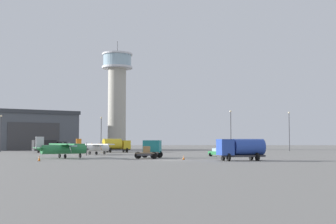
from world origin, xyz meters
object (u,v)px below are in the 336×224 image
object	(u,v)px
light_post_north	(101,131)
traffic_cone_near_left	(39,158)
truck_fuel_tanker_yellow	(116,145)
traffic_cone_near_right	(184,158)
truck_box_black	(49,146)
light_post_east	(289,128)
control_tower	(117,93)
truck_fuel_tanker_blue	(241,148)
truck_flatbed_teal	(151,149)
airplane_green	(63,148)
airplane_white	(94,147)
light_post_centre	(1,130)
light_post_west	(231,127)
car_green	(220,152)

from	to	relation	value
light_post_north	traffic_cone_near_left	distance (m)	51.77
truck_fuel_tanker_yellow	traffic_cone_near_right	bearing A→B (deg)	-96.50
truck_box_black	light_post_east	size ratio (longest dim) A/B	0.72
control_tower	truck_fuel_tanker_blue	size ratio (longest dim) A/B	5.25
control_tower	truck_flatbed_teal	bearing A→B (deg)	-77.12
light_post_north	truck_fuel_tanker_blue	bearing A→B (deg)	-60.51
traffic_cone_near_left	airplane_green	bearing A→B (deg)	86.62
truck_fuel_tanker_yellow	traffic_cone_near_right	xyz separation A→B (m)	(15.24, -37.81, -1.38)
airplane_white	traffic_cone_near_left	xyz separation A→B (m)	(-1.45, -26.58, -1.02)
airplane_green	light_post_east	xyz separation A→B (m)	(43.89, 46.87, 4.27)
airplane_white	truck_fuel_tanker_yellow	xyz separation A→B (m)	(1.71, 15.77, 0.31)
airplane_white	truck_flatbed_teal	size ratio (longest dim) A/B	1.12
truck_box_black	airplane_green	bearing A→B (deg)	-102.57
light_post_centre	truck_fuel_tanker_yellow	bearing A→B (deg)	-5.88
truck_fuel_tanker_yellow	light_post_east	distance (m)	43.67
light_post_west	airplane_green	bearing A→B (deg)	-127.24
airplane_green	airplane_white	bearing A→B (deg)	51.34
airplane_green	truck_fuel_tanker_blue	world-z (taller)	airplane_green
airplane_white	light_post_east	size ratio (longest dim) A/B	0.84
truck_flatbed_teal	truck_box_black	bearing A→B (deg)	47.62
airplane_white	light_post_centre	bearing A→B (deg)	97.41
car_green	light_post_east	size ratio (longest dim) A/B	0.48
truck_fuel_tanker_yellow	light_post_west	distance (m)	26.48
truck_fuel_tanker_yellow	light_post_centre	distance (m)	27.53
truck_flatbed_teal	airplane_white	bearing A→B (deg)	43.71
airplane_white	light_post_north	distance (m)	25.43
airplane_white	light_post_centre	size ratio (longest dim) A/B	0.97
truck_flatbed_teal	traffic_cone_near_right	size ratio (longest dim) A/B	11.73
truck_fuel_tanker_blue	car_green	bearing A→B (deg)	-99.27
truck_box_black	truck_flatbed_teal	bearing A→B (deg)	-82.60
traffic_cone_near_right	light_post_east	bearing A→B (deg)	63.18
airplane_green	truck_box_black	xyz separation A→B (m)	(-11.31, 29.42, 0.06)
truck_box_black	light_post_north	world-z (taller)	light_post_north
truck_fuel_tanker_yellow	control_tower	bearing A→B (deg)	70.16
truck_fuel_tanker_yellow	truck_flatbed_teal	world-z (taller)	truck_fuel_tanker_yellow
traffic_cone_near_right	traffic_cone_near_left	bearing A→B (deg)	-166.13
car_green	traffic_cone_near_right	distance (m)	13.73
light_post_north	traffic_cone_near_left	xyz separation A→B (m)	(1.92, -51.52, -4.68)
traffic_cone_near_left	traffic_cone_near_right	xyz separation A→B (m)	(18.39, 4.54, -0.05)
airplane_green	light_post_north	xyz separation A→B (m)	(-2.46, 42.36, 3.56)
airplane_green	light_post_centre	xyz separation A→B (m)	(-24.56, 35.99, 3.60)
truck_flatbed_teal	truck_fuel_tanker_blue	size ratio (longest dim) A/B	1.14
truck_flatbed_teal	light_post_centre	distance (m)	50.94
truck_flatbed_teal	truck_fuel_tanker_blue	distance (m)	15.14
airplane_white	car_green	bearing A→B (deg)	-69.37
airplane_green	traffic_cone_near_left	xyz separation A→B (m)	(-0.54, -9.16, -1.13)
truck_fuel_tanker_blue	light_post_west	size ratio (longest dim) A/B	0.67
light_post_east	traffic_cone_near_left	bearing A→B (deg)	-128.41
truck_flatbed_teal	light_post_east	world-z (taller)	light_post_east
airplane_green	traffic_cone_near_right	bearing A→B (deg)	-50.17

